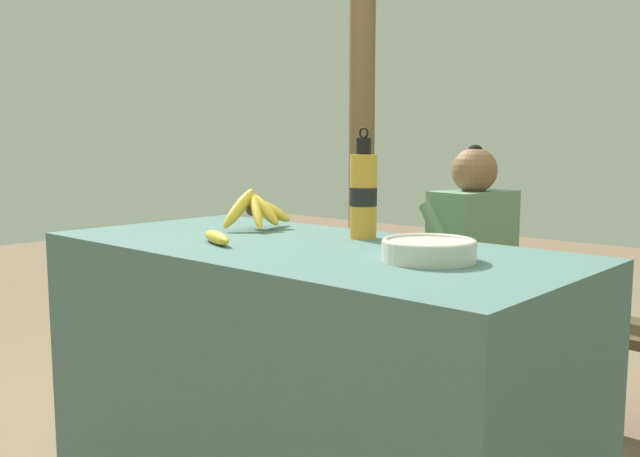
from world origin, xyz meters
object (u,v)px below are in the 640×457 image
at_px(serving_bowl, 429,249).
at_px(support_post_near, 362,127).
at_px(water_bottle, 363,194).
at_px(loose_banana_front, 217,238).
at_px(seated_vendor, 463,255).
at_px(banana_bunch_ripe, 258,209).
at_px(wooden_bench, 556,332).

height_order(serving_bowl, support_post_near, support_post_near).
distance_m(water_bottle, support_post_near, 1.66).
xyz_separation_m(loose_banana_front, seated_vendor, (0.02, 1.27, -0.20)).
bearing_deg(loose_banana_front, seated_vendor, 89.27).
bearing_deg(seated_vendor, water_bottle, 112.91).
bearing_deg(loose_banana_front, banana_bunch_ripe, 117.52).
relative_size(banana_bunch_ripe, loose_banana_front, 1.62).
xyz_separation_m(water_bottle, loose_banana_front, (-0.22, -0.35, -0.11)).
relative_size(loose_banana_front, seated_vendor, 0.17).
relative_size(banana_bunch_ripe, wooden_bench, 0.18).
height_order(water_bottle, support_post_near, support_post_near).
height_order(banana_bunch_ripe, serving_bowl, banana_bunch_ripe).
bearing_deg(loose_banana_front, support_post_near, 116.34).
bearing_deg(support_post_near, serving_bowl, -46.92).
distance_m(loose_banana_front, wooden_bench, 1.43).
relative_size(serving_bowl, support_post_near, 0.09).
distance_m(water_bottle, seated_vendor, 0.99).
bearing_deg(loose_banana_front, serving_bowl, 15.65).
bearing_deg(wooden_bench, loose_banana_front, -107.60).
bearing_deg(support_post_near, loose_banana_front, -63.66).
height_order(wooden_bench, support_post_near, support_post_near).
bearing_deg(loose_banana_front, wooden_bench, 72.40).
bearing_deg(water_bottle, banana_bunch_ripe, -171.23).
xyz_separation_m(banana_bunch_ripe, wooden_bench, (0.56, 1.00, -0.50)).
bearing_deg(serving_bowl, banana_bunch_ripe, 169.37).
xyz_separation_m(banana_bunch_ripe, serving_bowl, (0.72, -0.14, -0.04)).
bearing_deg(support_post_near, seated_vendor, -23.87).
bearing_deg(banana_bunch_ripe, serving_bowl, -10.63).
distance_m(serving_bowl, seated_vendor, 1.26).
height_order(banana_bunch_ripe, seated_vendor, seated_vendor).
height_order(serving_bowl, water_bottle, water_bottle).
bearing_deg(water_bottle, seated_vendor, 102.65).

